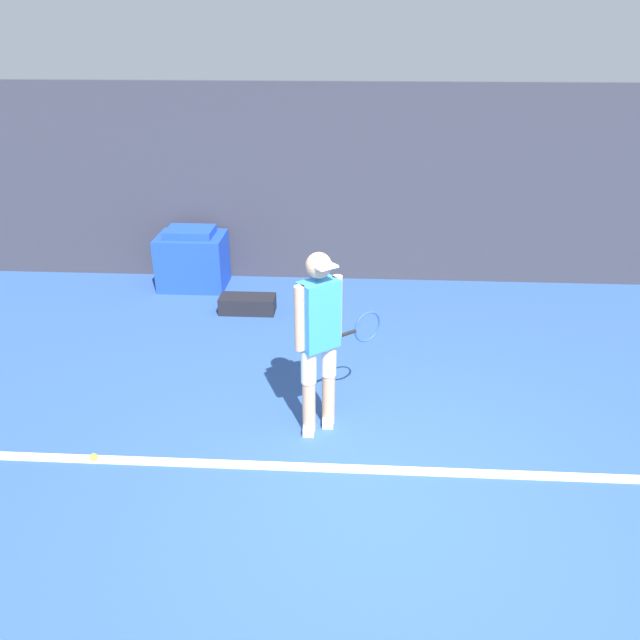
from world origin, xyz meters
name	(u,v)px	position (x,y,z in m)	size (l,w,h in m)	color
ground_plane	(379,505)	(0.00, 0.00, 0.00)	(24.00, 24.00, 0.00)	#2D5193
back_wall	(374,186)	(0.00, 4.79, 1.36)	(24.00, 0.10, 2.71)	#383842
court_baseline	(378,470)	(0.00, 0.42, 0.01)	(21.60, 0.10, 0.01)	white
tennis_player	(320,335)	(-0.53, 1.04, 0.96)	(0.75, 0.64, 1.71)	tan
tennis_ball	(94,457)	(-2.44, 0.41, 0.03)	(0.07, 0.07, 0.07)	#D1E533
covered_chair	(193,259)	(-2.50, 4.34, 0.40)	(0.92, 0.69, 0.85)	blue
equipment_bag	(248,304)	(-1.61, 3.50, 0.11)	(0.71, 0.32, 0.22)	black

